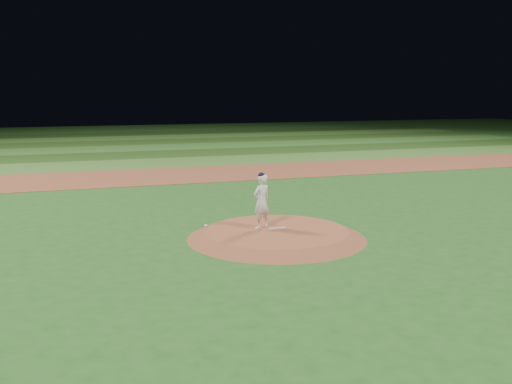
% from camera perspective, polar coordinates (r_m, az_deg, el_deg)
% --- Properties ---
extents(ground, '(120.00, 120.00, 0.00)m').
position_cam_1_polar(ground, '(17.61, 2.07, -4.61)').
color(ground, '#21511A').
rests_on(ground, ground).
extents(infield_dirt_band, '(70.00, 6.00, 0.02)m').
position_cam_1_polar(infield_dirt_band, '(30.86, -7.08, 1.73)').
color(infield_dirt_band, brown).
rests_on(infield_dirt_band, ground).
extents(outfield_stripe_0, '(70.00, 5.00, 0.02)m').
position_cam_1_polar(outfield_stripe_0, '(36.22, -8.82, 2.92)').
color(outfield_stripe_0, '#3B6826').
rests_on(outfield_stripe_0, ground).
extents(outfield_stripe_1, '(70.00, 5.00, 0.02)m').
position_cam_1_polar(outfield_stripe_1, '(41.12, -10.01, 3.74)').
color(outfield_stripe_1, '#224415').
rests_on(outfield_stripe_1, ground).
extents(outfield_stripe_2, '(70.00, 5.00, 0.02)m').
position_cam_1_polar(outfield_stripe_2, '(46.05, -10.94, 4.38)').
color(outfield_stripe_2, '#346A26').
rests_on(outfield_stripe_2, ground).
extents(outfield_stripe_3, '(70.00, 5.00, 0.02)m').
position_cam_1_polar(outfield_stripe_3, '(50.99, -11.70, 4.89)').
color(outfield_stripe_3, '#264C18').
rests_on(outfield_stripe_3, ground).
extents(outfield_stripe_4, '(70.00, 5.00, 0.02)m').
position_cam_1_polar(outfield_stripe_4, '(55.94, -12.32, 5.31)').
color(outfield_stripe_4, '#3B6D27').
rests_on(outfield_stripe_4, ground).
extents(outfield_stripe_5, '(70.00, 5.00, 0.02)m').
position_cam_1_polar(outfield_stripe_5, '(60.90, -12.84, 5.67)').
color(outfield_stripe_5, '#1E3F14').
rests_on(outfield_stripe_5, ground).
extents(pitchers_mound, '(5.50, 5.50, 0.25)m').
position_cam_1_polar(pitchers_mound, '(17.58, 2.07, -4.22)').
color(pitchers_mound, brown).
rests_on(pitchers_mound, ground).
extents(pitching_rubber, '(0.56, 0.17, 0.03)m').
position_cam_1_polar(pitching_rubber, '(17.71, 2.11, -3.65)').
color(pitching_rubber, beige).
rests_on(pitching_rubber, pitchers_mound).
extents(rosin_bag, '(0.12, 0.12, 0.07)m').
position_cam_1_polar(rosin_bag, '(18.04, -5.03, -3.36)').
color(rosin_bag, silver).
rests_on(rosin_bag, pitchers_mound).
extents(pitcher_on_mound, '(0.73, 0.62, 1.76)m').
position_cam_1_polar(pitcher_on_mound, '(17.58, 0.56, -0.91)').
color(pitcher_on_mound, white).
rests_on(pitcher_on_mound, pitchers_mound).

